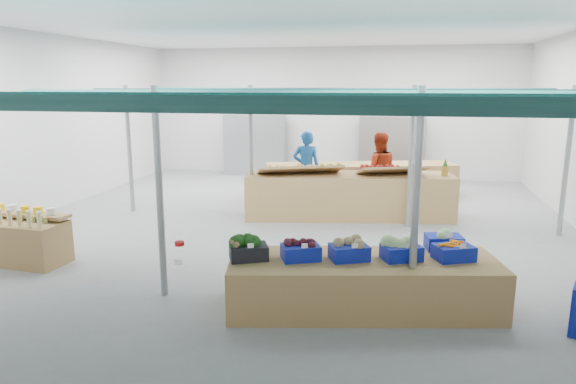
{
  "coord_description": "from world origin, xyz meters",
  "views": [
    {
      "loc": [
        2.29,
        -10.48,
        3.02
      ],
      "look_at": [
        0.32,
        -1.6,
        1.1
      ],
      "focal_mm": 32.0,
      "sensor_mm": 36.0,
      "label": 1
    }
  ],
  "objects_px": {
    "vendor_right": "(378,170)",
    "veg_counter": "(363,284)",
    "bottle_shelf": "(21,239)",
    "vendor_left": "(306,168)",
    "fruit_counter": "(349,196)"
  },
  "relations": [
    {
      "from": "bottle_shelf",
      "to": "veg_counter",
      "type": "relative_size",
      "value": 0.46
    },
    {
      "from": "veg_counter",
      "to": "fruit_counter",
      "type": "relative_size",
      "value": 0.77
    },
    {
      "from": "vendor_right",
      "to": "veg_counter",
      "type": "bearing_deg",
      "value": 80.37
    },
    {
      "from": "bottle_shelf",
      "to": "vendor_right",
      "type": "xyz_separation_m",
      "value": [
        5.8,
        5.36,
        0.53
      ]
    },
    {
      "from": "fruit_counter",
      "to": "vendor_left",
      "type": "distance_m",
      "value": 1.68
    },
    {
      "from": "fruit_counter",
      "to": "vendor_left",
      "type": "bearing_deg",
      "value": 126.9
    },
    {
      "from": "vendor_right",
      "to": "vendor_left",
      "type": "bearing_deg",
      "value": -10.59
    },
    {
      "from": "veg_counter",
      "to": "fruit_counter",
      "type": "xyz_separation_m",
      "value": [
        -0.7,
        4.89,
        0.15
      ]
    },
    {
      "from": "veg_counter",
      "to": "vendor_right",
      "type": "xyz_separation_m",
      "value": [
        -0.1,
        5.99,
        0.59
      ]
    },
    {
      "from": "bottle_shelf",
      "to": "fruit_counter",
      "type": "bearing_deg",
      "value": 43.17
    },
    {
      "from": "veg_counter",
      "to": "vendor_right",
      "type": "distance_m",
      "value": 6.02
    },
    {
      "from": "bottle_shelf",
      "to": "fruit_counter",
      "type": "relative_size",
      "value": 0.36
    },
    {
      "from": "bottle_shelf",
      "to": "vendor_right",
      "type": "relative_size",
      "value": 0.89
    },
    {
      "from": "veg_counter",
      "to": "vendor_left",
      "type": "distance_m",
      "value": 6.31
    },
    {
      "from": "veg_counter",
      "to": "vendor_right",
      "type": "relative_size",
      "value": 1.93
    }
  ]
}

